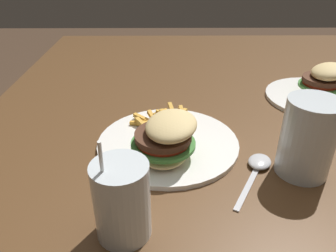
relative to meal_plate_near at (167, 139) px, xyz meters
name	(u,v)px	position (x,y,z in m)	size (l,w,h in m)	color
dining_table	(265,152)	(-0.13, 0.25, -0.12)	(1.59, 1.42, 0.72)	brown
meal_plate_near	(167,139)	(0.00, 0.00, 0.00)	(0.30, 0.30, 0.10)	white
beer_glass	(308,140)	(0.07, 0.25, 0.04)	(0.10, 0.10, 0.15)	silver
juice_glass	(122,202)	(0.21, -0.06, 0.03)	(0.08, 0.08, 0.17)	silver
spoon	(258,164)	(0.05, 0.17, -0.02)	(0.16, 0.10, 0.01)	silver
meal_plate_far	(320,89)	(-0.25, 0.41, 0.00)	(0.27, 0.27, 0.11)	white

